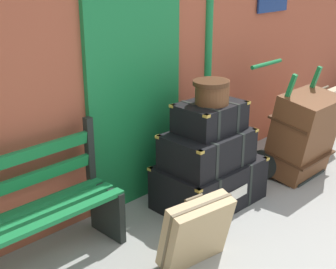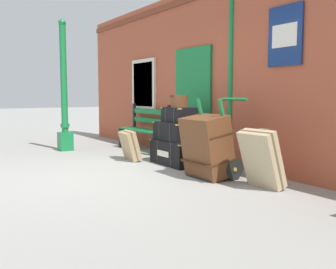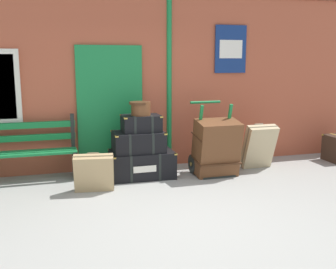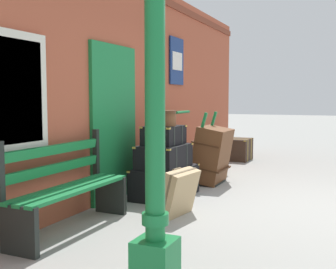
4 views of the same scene
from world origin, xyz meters
TOP-DOWN VIEW (x-y plane):
  - ground_plane at (0.00, 0.00)m, footprint 60.00×60.00m
  - brick_facade at (-0.02, 2.60)m, footprint 10.40×0.35m
  - platform_bench at (-1.92, 2.16)m, footprint 1.60×0.43m
  - steamer_trunk_base at (-0.12, 1.85)m, footprint 1.03×0.68m
  - steamer_trunk_middle at (-0.17, 1.84)m, footprint 0.82×0.57m
  - steamer_trunk_top at (-0.12, 1.87)m, footprint 0.62×0.46m
  - round_hatbox at (-0.13, 1.85)m, footprint 0.34×0.32m
  - porters_trolley at (1.04, 1.72)m, footprint 0.71×0.69m
  - large_brown_trunk at (1.04, 1.54)m, footprint 0.70×0.58m
  - suitcase_oxblood at (1.93, 1.75)m, footprint 0.55×0.42m
  - suitcase_caramel at (-0.95, 1.30)m, footprint 0.59×0.37m

SIDE VIEW (x-z plane):
  - ground_plane at x=0.00m, z-range 0.00..0.00m
  - steamer_trunk_base at x=-0.12m, z-range 0.00..0.42m
  - porters_trolley at x=1.04m, z-range -0.32..0.86m
  - suitcase_caramel at x=-0.95m, z-range -0.01..0.56m
  - suitcase_oxblood at x=1.93m, z-range 0.00..0.79m
  - platform_bench at x=-1.92m, z-range -0.06..0.95m
  - large_brown_trunk at x=1.04m, z-range 0.00..0.94m
  - steamer_trunk_middle at x=-0.17m, z-range 0.42..0.74m
  - steamer_trunk_top at x=-0.12m, z-range 0.74..1.00m
  - round_hatbox at x=-0.13m, z-range 1.01..1.23m
  - brick_facade at x=-0.02m, z-range 0.00..3.20m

